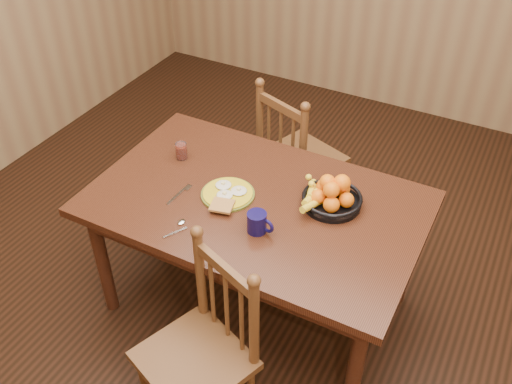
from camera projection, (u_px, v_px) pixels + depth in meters
The scene contains 10 objects.
room at pixel (256, 90), 2.38m from camera, with size 4.52×5.02×2.72m.
dining_table at pixel (256, 213), 2.81m from camera, with size 1.60×1.00×0.75m.
chair_far at pixel (297, 158), 3.51m from camera, with size 0.56×0.55×0.97m.
chair_near at pixel (202, 352), 2.42m from camera, with size 0.55×0.54×0.95m.
breakfast_plate at pixel (228, 194), 2.77m from camera, with size 0.26×0.30×0.04m.
fork at pixel (180, 193), 2.79m from camera, with size 0.03×0.18×0.00m.
spoon at pixel (179, 225), 2.61m from camera, with size 0.07×0.15×0.01m.
coffee_mug at pixel (258, 222), 2.56m from camera, with size 0.13×0.09×0.10m.
juice_glass at pixel (181, 151), 3.01m from camera, with size 0.06×0.06×0.09m.
fruit_bowl at pixel (331, 196), 2.70m from camera, with size 0.32×0.32×0.17m.
Camera 1 is at (0.99, -1.88, 2.51)m, focal length 40.00 mm.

